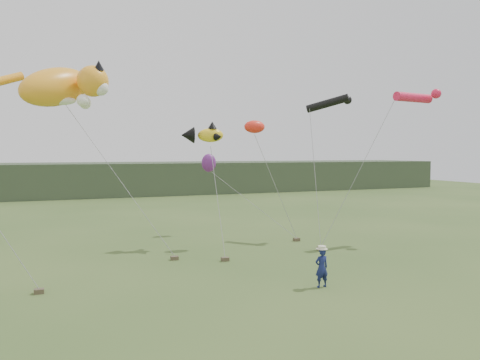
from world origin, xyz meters
The scene contains 8 objects.
ground centered at (0.00, 0.00, 0.00)m, with size 120.00×120.00×0.00m, color #385123.
headland centered at (-3.11, 44.69, 1.92)m, with size 90.00×13.00×4.00m.
festival_attendant centered at (1.13, -1.08, 0.78)m, with size 0.57×0.37×1.57m, color #151D52.
sandbag_anchors centered at (-0.75, 5.04, 0.09)m, with size 14.49×5.99×0.18m.
cat_kite centered at (-8.07, 10.77, 8.98)m, with size 6.05×4.65×3.14m.
fish_kite centered at (-0.83, 8.62, 6.35)m, with size 2.48×1.66×1.26m.
tube_kites centered at (9.82, 6.67, 8.57)m, with size 6.66×5.04×1.27m.
misc_kites centered at (1.38, 10.32, 5.66)m, with size 2.39×5.31×3.12m.
Camera 1 is at (-8.61, -16.88, 5.35)m, focal length 35.00 mm.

